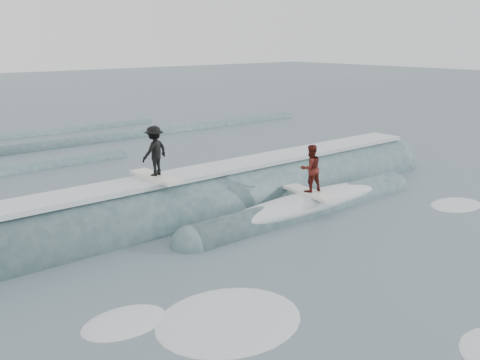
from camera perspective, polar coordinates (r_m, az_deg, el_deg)
ground at (r=14.09m, az=10.76°, el=-7.61°), size 160.00×160.00×0.00m
breaking_wave at (r=17.42m, az=-0.96°, el=-2.78°), size 20.47×4.07×2.57m
surfer_black at (r=15.66m, az=-9.09°, el=2.74°), size 1.06×2.02×1.55m
surfer_red at (r=16.81m, az=7.52°, el=0.85°), size 0.83×2.04×1.59m
whitewater at (r=11.69m, az=9.36°, el=-12.48°), size 13.95×6.94×0.10m
far_swells at (r=27.59m, az=-21.72°, el=2.72°), size 36.79×8.65×0.80m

